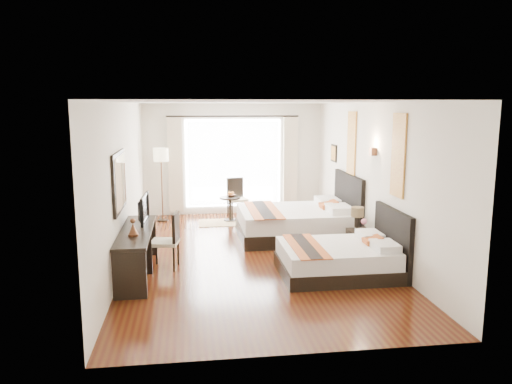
{
  "coord_description": "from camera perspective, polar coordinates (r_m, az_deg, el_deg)",
  "views": [
    {
      "loc": [
        -1.11,
        -8.81,
        2.74
      ],
      "look_at": [
        0.13,
        0.41,
        1.12
      ],
      "focal_mm": 35.0,
      "sensor_mm": 36.0,
      "label": 1
    }
  ],
  "objects": [
    {
      "name": "wall_entry",
      "position": [
        5.36,
        4.54,
        -4.66
      ],
      "size": [
        4.5,
        0.01,
        2.8
      ],
      "primitive_type": "cube",
      "color": "silver",
      "rests_on": "floor"
    },
    {
      "name": "bed_near",
      "position": [
        8.37,
        9.82,
        -7.38
      ],
      "size": [
        1.91,
        1.49,
        1.07
      ],
      "color": "black",
      "rests_on": "floor"
    },
    {
      "name": "vase",
      "position": [
        9.32,
        12.23,
        -3.82
      ],
      "size": [
        0.16,
        0.16,
        0.15
      ],
      "primitive_type": "imported",
      "rotation": [
        0.0,
        0.0,
        0.14
      ],
      "color": "black",
      "rests_on": "nightstand"
    },
    {
      "name": "drape_left",
      "position": [
        12.53,
        -9.19,
        3.03
      ],
      "size": [
        0.35,
        0.14,
        2.35
      ],
      "primitive_type": "cube",
      "color": "beige",
      "rests_on": "floor"
    },
    {
      "name": "window_chair",
      "position": [
        12.38,
        -2.17,
        -1.55
      ],
      "size": [
        0.53,
        0.53,
        0.97
      ],
      "rotation": [
        0.0,
        0.0,
        -1.37
      ],
      "color": "beige",
      "rests_on": "floor"
    },
    {
      "name": "mirror_frame",
      "position": [
        8.2,
        -15.38,
        1.15
      ],
      "size": [
        0.04,
        1.25,
        0.95
      ],
      "primitive_type": "cube",
      "color": "black",
      "rests_on": "wall_desk"
    },
    {
      "name": "art_panel_near",
      "position": [
        8.36,
        15.96,
        4.04
      ],
      "size": [
        0.03,
        0.5,
        1.35
      ],
      "primitive_type": "cube",
      "color": "maroon",
      "rests_on": "wall_headboard"
    },
    {
      "name": "art_panel_far",
      "position": [
        10.54,
        10.86,
        5.37
      ],
      "size": [
        0.03,
        0.5,
        1.35
      ],
      "primitive_type": "cube",
      "color": "maroon",
      "rests_on": "wall_headboard"
    },
    {
      "name": "console_desk",
      "position": [
        8.42,
        -13.45,
        -6.72
      ],
      "size": [
        0.5,
        2.2,
        0.76
      ],
      "primitive_type": "cube",
      "color": "black",
      "rests_on": "floor"
    },
    {
      "name": "floor_lamp",
      "position": [
        12.0,
        -10.8,
        3.67
      ],
      "size": [
        0.35,
        0.35,
        1.75
      ],
      "color": "black",
      "rests_on": "floor"
    },
    {
      "name": "jute_rug",
      "position": [
        11.86,
        -3.71,
        -3.5
      ],
      "size": [
        1.18,
        0.81,
        0.01
      ],
      "primitive_type": "cube",
      "rotation": [
        0.0,
        0.0,
        -0.01
      ],
      "color": "tan",
      "rests_on": "floor"
    },
    {
      "name": "wall_headboard",
      "position": [
        9.53,
        13.03,
        1.51
      ],
      "size": [
        0.01,
        7.5,
        2.8
      ],
      "primitive_type": "cube",
      "color": "silver",
      "rests_on": "floor"
    },
    {
      "name": "ceiling",
      "position": [
        8.88,
        -0.51,
        10.17
      ],
      "size": [
        4.5,
        7.5,
        0.02
      ],
      "primitive_type": "cube",
      "color": "white",
      "rests_on": "wall_headboard"
    },
    {
      "name": "fruit_bowl",
      "position": [
        11.98,
        -2.88,
        -0.4
      ],
      "size": [
        0.27,
        0.27,
        0.05
      ],
      "primitive_type": "imported",
      "rotation": [
        0.0,
        0.0,
        0.31
      ],
      "color": "#472E19",
      "rests_on": "side_table"
    },
    {
      "name": "wall_sconce",
      "position": [
        9.29,
        13.21,
        4.52
      ],
      "size": [
        0.1,
        0.14,
        0.14
      ],
      "primitive_type": "cube",
      "color": "#4E2E1C",
      "rests_on": "wall_headboard"
    },
    {
      "name": "desk_chair",
      "position": [
        8.68,
        -10.23,
        -6.67
      ],
      "size": [
        0.52,
        0.52,
        0.97
      ],
      "rotation": [
        0.0,
        0.0,
        2.97
      ],
      "color": "beige",
      "rests_on": "floor"
    },
    {
      "name": "wall_desk",
      "position": [
        8.99,
        -14.85,
        0.94
      ],
      "size": [
        0.01,
        7.5,
        2.8
      ],
      "primitive_type": "cube",
      "color": "silver",
      "rests_on": "floor"
    },
    {
      "name": "sheer_curtain",
      "position": [
        12.62,
        -2.59,
        3.28
      ],
      "size": [
        2.3,
        0.02,
        2.1
      ],
      "primitive_type": "cube",
      "color": "white",
      "rests_on": "wall_window"
    },
    {
      "name": "television",
      "position": [
        8.8,
        -13.13,
        -1.86
      ],
      "size": [
        0.15,
        0.83,
        0.48
      ],
      "primitive_type": "imported",
      "rotation": [
        0.0,
        0.0,
        1.53
      ],
      "color": "black",
      "rests_on": "console_desk"
    },
    {
      "name": "table_lamp",
      "position": [
        9.49,
        11.5,
        -2.42
      ],
      "size": [
        0.24,
        0.24,
        0.38
      ],
      "color": "black",
      "rests_on": "nightstand"
    },
    {
      "name": "nightstand",
      "position": [
        9.52,
        11.72,
        -5.66
      ],
      "size": [
        0.38,
        0.47,
        0.46
      ],
      "primitive_type": "cube",
      "color": "black",
      "rests_on": "floor"
    },
    {
      "name": "window_glass",
      "position": [
        12.68,
        -2.61,
        3.31
      ],
      "size": [
        2.4,
        0.02,
        2.2
      ],
      "primitive_type": "cube",
      "color": "white",
      "rests_on": "wall_window"
    },
    {
      "name": "drape_right",
      "position": [
        12.79,
        3.92,
        3.27
      ],
      "size": [
        0.35,
        0.14,
        2.35
      ],
      "primitive_type": "cube",
      "color": "beige",
      "rests_on": "floor"
    },
    {
      "name": "bed_far",
      "position": [
        10.49,
        4.88,
        -3.4
      ],
      "size": [
        2.35,
        1.83,
        1.33
      ],
      "color": "black",
      "rests_on": "floor"
    },
    {
      "name": "bronze_figurine",
      "position": [
        7.92,
        -13.87,
        -4.05
      ],
      "size": [
        0.22,
        0.22,
        0.24
      ],
      "primitive_type": null,
      "rotation": [
        0.0,
        0.0,
        0.43
      ],
      "color": "#4E2E1C",
      "rests_on": "console_desk"
    },
    {
      "name": "mirror_glass",
      "position": [
        8.19,
        -15.2,
        1.15
      ],
      "size": [
        0.01,
        1.12,
        0.82
      ],
      "primitive_type": "cube",
      "color": "white",
      "rests_on": "mirror_frame"
    },
    {
      "name": "side_table",
      "position": [
        12.0,
        -2.98,
        -1.93
      ],
      "size": [
        0.51,
        0.51,
        0.59
      ],
      "primitive_type": "cylinder",
      "color": "black",
      "rests_on": "floor"
    },
    {
      "name": "wall_window",
      "position": [
        12.68,
        -2.62,
        3.77
      ],
      "size": [
        4.5,
        0.01,
        2.8
      ],
      "primitive_type": "cube",
      "color": "silver",
      "rests_on": "floor"
    },
    {
      "name": "floor",
      "position": [
        9.3,
        -0.48,
        -7.32
      ],
      "size": [
        4.5,
        7.5,
        0.01
      ],
      "primitive_type": "cube",
      "color": "#3B140A",
      "rests_on": "ground"
    }
  ]
}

